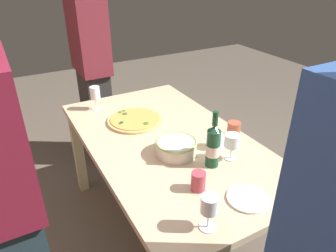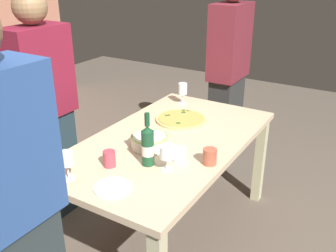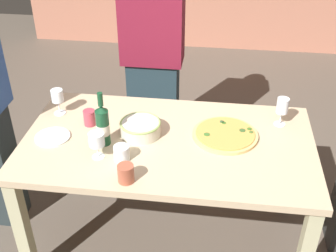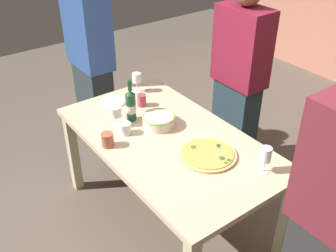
% 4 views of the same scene
% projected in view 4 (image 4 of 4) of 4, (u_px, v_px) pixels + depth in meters
% --- Properties ---
extents(ground_plane, '(8.00, 8.00, 0.00)m').
position_uv_depth(ground_plane, '(168.00, 218.00, 3.05)').
color(ground_plane, brown).
extents(dining_table, '(1.60, 0.90, 0.75)m').
position_uv_depth(dining_table, '(168.00, 149.00, 2.69)').
color(dining_table, '#CFB48E').
rests_on(dining_table, ground).
extents(pizza, '(0.36, 0.36, 0.03)m').
position_uv_depth(pizza, '(208.00, 154.00, 2.46)').
color(pizza, '#E3B86F').
rests_on(pizza, dining_table).
extents(serving_bowl, '(0.23, 0.23, 0.08)m').
position_uv_depth(serving_bowl, '(159.00, 120.00, 2.74)').
color(serving_bowl, beige).
rests_on(serving_bowl, dining_table).
extents(wine_bottle, '(0.07, 0.07, 0.31)m').
position_uv_depth(wine_bottle, '(131.00, 105.00, 2.77)').
color(wine_bottle, '#174528').
rests_on(wine_bottle, dining_table).
extents(wine_glass_near_pizza, '(0.08, 0.08, 0.15)m').
position_uv_depth(wine_glass_near_pizza, '(115.00, 112.00, 2.71)').
color(wine_glass_near_pizza, white).
rests_on(wine_glass_near_pizza, dining_table).
extents(wine_glass_by_bottle, '(0.07, 0.07, 0.17)m').
position_uv_depth(wine_glass_by_bottle, '(266.00, 155.00, 2.28)').
color(wine_glass_by_bottle, white).
rests_on(wine_glass_by_bottle, dining_table).
extents(wine_glass_far_left, '(0.07, 0.07, 0.16)m').
position_uv_depth(wine_glass_far_left, '(137.00, 79.00, 3.14)').
color(wine_glass_far_left, white).
rests_on(wine_glass_far_left, dining_table).
extents(cup_amber, '(0.07, 0.07, 0.09)m').
position_uv_depth(cup_amber, '(142.00, 100.00, 2.98)').
color(cup_amber, '#B33F4E').
rests_on(cup_amber, dining_table).
extents(cup_ceramic, '(0.08, 0.08, 0.09)m').
position_uv_depth(cup_ceramic, '(108.00, 140.00, 2.54)').
color(cup_ceramic, '#B2573D').
rests_on(cup_ceramic, dining_table).
extents(cup_spare, '(0.08, 0.08, 0.08)m').
position_uv_depth(cup_spare, '(125.00, 128.00, 2.66)').
color(cup_spare, white).
rests_on(cup_spare, dining_table).
extents(side_plate, '(0.19, 0.19, 0.01)m').
position_uv_depth(side_plate, '(113.00, 102.00, 3.04)').
color(side_plate, white).
rests_on(side_plate, dining_table).
extents(person_host, '(0.46, 0.24, 1.72)m').
position_uv_depth(person_host, '(91.00, 62.00, 3.39)').
color(person_host, '#283234').
rests_on(person_host, ground).
extents(person_guest_left, '(0.43, 0.24, 1.65)m').
position_uv_depth(person_guest_left, '(239.00, 80.00, 3.19)').
color(person_guest_left, '#21333B').
rests_on(person_guest_left, ground).
extents(person_guest_right, '(0.43, 0.24, 1.72)m').
position_uv_depth(person_guest_right, '(336.00, 224.00, 1.82)').
color(person_guest_right, '#2C2C2B').
rests_on(person_guest_right, ground).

